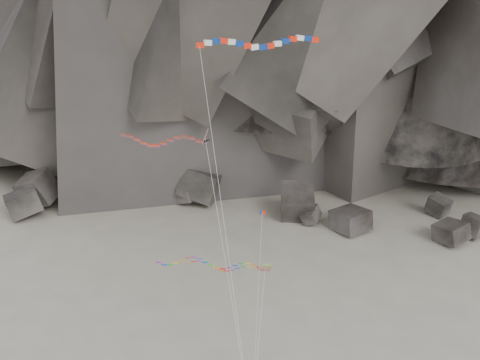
# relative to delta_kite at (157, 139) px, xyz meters

# --- Properties ---
(ground) EXTENTS (260.00, 260.00, 0.00)m
(ground) POSITION_rel_delta_kite_xyz_m (5.97, -1.25, -23.74)
(ground) COLOR #9F9680
(ground) RESTS_ON ground
(boulder_field) EXTENTS (80.95, 17.46, 7.64)m
(boulder_field) POSITION_rel_delta_kite_xyz_m (-4.54, 34.31, -21.64)
(boulder_field) COLOR #47423F
(boulder_field) RESTS_ON ground
(delta_kite) EXTENTS (15.63, 14.17, 23.66)m
(delta_kite) POSITION_rel_delta_kite_xyz_m (0.00, 0.00, 0.00)
(delta_kite) COLOR red
(delta_kite) RESTS_ON ground
(banner_kite) EXTENTS (11.88, 20.01, 31.86)m
(banner_kite) POSITION_rel_delta_kite_xyz_m (9.76, 3.62, 9.05)
(banner_kite) COLOR red
(banner_kite) RESTS_ON ground
(parafoil_kite) EXTENTS (12.95, 13.15, 9.08)m
(parafoil_kite) POSITION_rel_delta_kite_xyz_m (4.87, -0.69, -13.54)
(parafoil_kite) COLOR #F2F20D
(parafoil_kite) RESTS_ON ground
(pennant_kite) EXTENTS (0.59, 12.44, 15.20)m
(pennant_kite) POSITION_rel_delta_kite_xyz_m (10.81, -3.55, -10.04)
(pennant_kite) COLOR red
(pennant_kite) RESTS_ON ground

